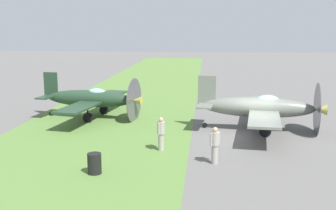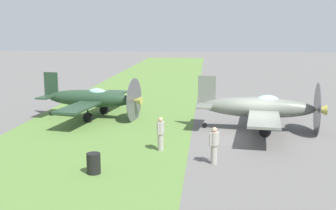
% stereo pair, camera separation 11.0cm
% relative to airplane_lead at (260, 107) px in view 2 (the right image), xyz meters
% --- Properties ---
extents(ground_plane, '(160.00, 160.00, 0.00)m').
position_rel_airplane_lead_xyz_m(ground_plane, '(1.76, -0.51, -1.43)').
color(ground_plane, '#605E5B').
extents(grass_verge, '(120.00, 11.00, 0.01)m').
position_rel_airplane_lead_xyz_m(grass_verge, '(1.76, -9.54, -1.42)').
color(grass_verge, '#567A38').
rests_on(grass_verge, ground).
extents(airplane_lead, '(9.62, 7.64, 3.41)m').
position_rel_airplane_lead_xyz_m(airplane_lead, '(0.00, 0.00, 0.00)').
color(airplane_lead, slate).
rests_on(airplane_lead, ground).
extents(airplane_wingman, '(9.10, 7.24, 3.22)m').
position_rel_airplane_lead_xyz_m(airplane_wingman, '(-2.53, -11.04, -0.08)').
color(airplane_wingman, '#233D28').
rests_on(airplane_wingman, ground).
extents(ground_crew_chief, '(0.49, 0.46, 1.73)m').
position_rel_airplane_lead_xyz_m(ground_crew_chief, '(6.51, -2.80, -0.52)').
color(ground_crew_chief, '#9E998E').
rests_on(ground_crew_chief, ground).
extents(ground_crew_mechanic, '(0.60, 0.38, 1.73)m').
position_rel_airplane_lead_xyz_m(ground_crew_mechanic, '(4.67, -5.47, -0.52)').
color(ground_crew_mechanic, '#9E998E').
rests_on(ground_crew_mechanic, ground).
extents(fuel_drum, '(0.60, 0.60, 0.90)m').
position_rel_airplane_lead_xyz_m(fuel_drum, '(8.31, -7.94, -0.98)').
color(fuel_drum, black).
rests_on(fuel_drum, ground).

